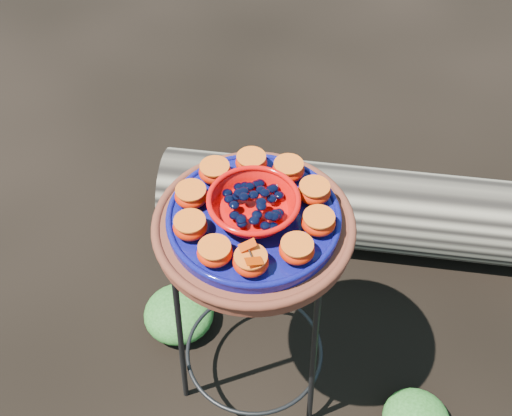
% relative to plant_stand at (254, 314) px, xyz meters
% --- Properties ---
extents(ground, '(60.00, 60.00, 0.00)m').
position_rel_plant_stand_xyz_m(ground, '(0.00, 0.00, -0.35)').
color(ground, black).
extents(plant_stand, '(0.44, 0.44, 0.70)m').
position_rel_plant_stand_xyz_m(plant_stand, '(0.00, 0.00, 0.00)').
color(plant_stand, black).
rests_on(plant_stand, ground).
extents(terracotta_saucer, '(0.46, 0.46, 0.04)m').
position_rel_plant_stand_xyz_m(terracotta_saucer, '(0.00, 0.00, 0.37)').
color(terracotta_saucer, maroon).
rests_on(terracotta_saucer, plant_stand).
extents(cobalt_plate, '(0.39, 0.39, 0.03)m').
position_rel_plant_stand_xyz_m(cobalt_plate, '(0.00, 0.00, 0.40)').
color(cobalt_plate, '#05083C').
rests_on(cobalt_plate, terracotta_saucer).
extents(red_bowl, '(0.20, 0.20, 0.05)m').
position_rel_plant_stand_xyz_m(red_bowl, '(0.00, 0.00, 0.44)').
color(red_bowl, red).
rests_on(red_bowl, cobalt_plate).
extents(glass_gems, '(0.15, 0.15, 0.03)m').
position_rel_plant_stand_xyz_m(glass_gems, '(0.00, 0.00, 0.48)').
color(glass_gems, black).
rests_on(glass_gems, red_bowl).
extents(orange_half_0, '(0.08, 0.08, 0.04)m').
position_rel_plant_stand_xyz_m(orange_half_0, '(0.03, -0.14, 0.43)').
color(orange_half_0, red).
rests_on(orange_half_0, cobalt_plate).
extents(orange_half_1, '(0.08, 0.08, 0.04)m').
position_rel_plant_stand_xyz_m(orange_half_1, '(0.11, -0.09, 0.43)').
color(orange_half_1, red).
rests_on(orange_half_1, cobalt_plate).
extents(orange_half_2, '(0.08, 0.08, 0.04)m').
position_rel_plant_stand_xyz_m(orange_half_2, '(0.15, -0.01, 0.43)').
color(orange_half_2, red).
rests_on(orange_half_2, cobalt_plate).
extents(orange_half_3, '(0.08, 0.08, 0.04)m').
position_rel_plant_stand_xyz_m(orange_half_3, '(0.12, 0.08, 0.43)').
color(orange_half_3, red).
rests_on(orange_half_3, cobalt_plate).
extents(orange_half_4, '(0.08, 0.08, 0.04)m').
position_rel_plant_stand_xyz_m(orange_half_4, '(0.05, 0.14, 0.43)').
color(orange_half_4, red).
rests_on(orange_half_4, cobalt_plate).
extents(orange_half_5, '(0.08, 0.08, 0.04)m').
position_rel_plant_stand_xyz_m(orange_half_5, '(-0.04, 0.14, 0.43)').
color(orange_half_5, red).
rests_on(orange_half_5, cobalt_plate).
extents(orange_half_6, '(0.08, 0.08, 0.04)m').
position_rel_plant_stand_xyz_m(orange_half_6, '(-0.11, 0.09, 0.43)').
color(orange_half_6, red).
rests_on(orange_half_6, cobalt_plate).
extents(orange_half_7, '(0.08, 0.08, 0.04)m').
position_rel_plant_stand_xyz_m(orange_half_7, '(-0.15, 0.01, 0.43)').
color(orange_half_7, red).
rests_on(orange_half_7, cobalt_plate).
extents(orange_half_8, '(0.08, 0.08, 0.04)m').
position_rel_plant_stand_xyz_m(orange_half_8, '(-0.12, -0.08, 0.43)').
color(orange_half_8, red).
rests_on(orange_half_8, cobalt_plate).
extents(orange_half_9, '(0.08, 0.08, 0.04)m').
position_rel_plant_stand_xyz_m(orange_half_9, '(-0.05, -0.14, 0.43)').
color(orange_half_9, red).
rests_on(orange_half_9, cobalt_plate).
extents(butterfly, '(0.09, 0.08, 0.01)m').
position_rel_plant_stand_xyz_m(butterfly, '(0.03, -0.14, 0.46)').
color(butterfly, '#B92D00').
rests_on(butterfly, orange_half_0).
extents(driftwood_log, '(1.61, 0.52, 0.30)m').
position_rel_plant_stand_xyz_m(driftwood_log, '(0.33, 0.64, -0.20)').
color(driftwood_log, black).
rests_on(driftwood_log, ground).
extents(foliage_left, '(0.23, 0.23, 0.11)m').
position_rel_plant_stand_xyz_m(foliage_left, '(-0.28, 0.13, -0.29)').
color(foliage_left, '#1A4812').
rests_on(foliage_left, ground).
extents(foliage_back, '(0.33, 0.33, 0.16)m').
position_rel_plant_stand_xyz_m(foliage_back, '(-0.23, 0.61, -0.27)').
color(foliage_back, '#1A4812').
rests_on(foliage_back, ground).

